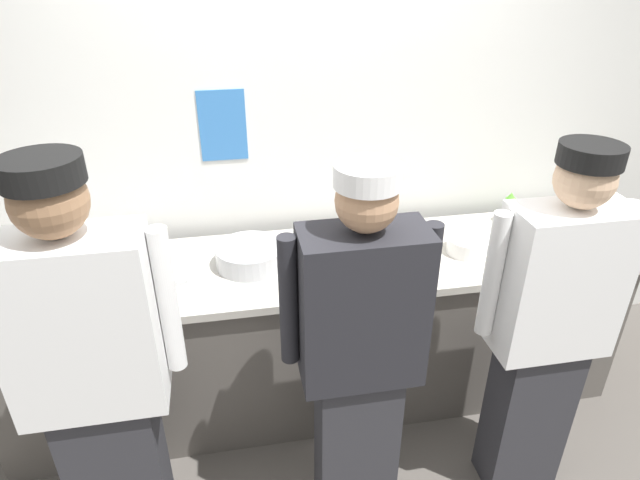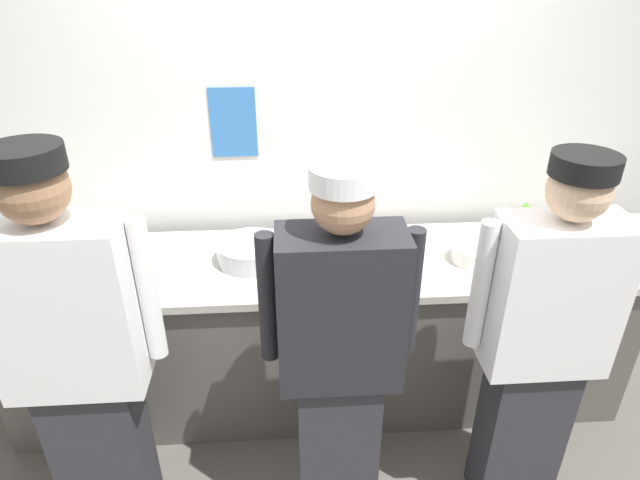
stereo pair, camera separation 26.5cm
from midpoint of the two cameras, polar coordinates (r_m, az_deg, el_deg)
name	(u,v)px [view 2 (the right image)]	position (r m, az deg, el deg)	size (l,w,h in m)	color
ground_plane	(325,444)	(3.02, 3.26, -20.77)	(9.00, 9.00, 0.00)	#514C47
wall_back	(314,141)	(2.99, 1.96, 10.37)	(5.11, 0.11, 2.71)	silver
prep_counter	(320,330)	(2.99, 2.61, -9.53)	(3.26, 0.73, 0.89)	#56514C
chef_near_left	(79,359)	(2.17, -20.87, -11.79)	(0.63, 0.24, 1.77)	#2D2D33
chef_center	(340,355)	(2.15, 5.69, -12.14)	(0.61, 0.24, 1.68)	#2D2D33
chef_far_right	(541,342)	(2.41, 25.29, -9.81)	(0.61, 0.24, 1.69)	#2D2D33
plate_stack_front	(474,254)	(2.85, 18.52, -1.44)	(0.22, 0.22, 0.08)	white
plate_stack_rear	(74,265)	(2.80, -22.10, -2.57)	(0.23, 0.23, 0.10)	white
mixing_bowl_steel	(251,252)	(2.71, -4.53, -1.31)	(0.34, 0.34, 0.10)	#B7BABF
sheet_tray	(148,258)	(2.82, -15.15, -1.96)	(0.41, 0.36, 0.02)	#B7BABF
squeeze_bottle_primary	(372,263)	(2.54, 8.52, -2.45)	(0.06, 0.06, 0.21)	orange
squeeze_bottle_secondary	(524,218)	(3.22, 22.97, 2.12)	(0.06, 0.06, 0.18)	#56A333
squeeze_bottle_spare	(510,241)	(2.94, 21.88, -0.13)	(0.06, 0.06, 0.18)	#56A333
ramekin_red_sauce	(514,267)	(2.84, 22.35, -2.72)	(0.09, 0.09, 0.04)	white
ramekin_yellow_sauce	(556,270)	(2.90, 26.02, -2.91)	(0.08, 0.08, 0.04)	white
ramekin_green_sauce	(69,252)	(2.99, -22.65, -1.25)	(0.09, 0.09, 0.04)	white
chefs_knife	(575,261)	(3.06, 27.59, -2.07)	(0.27, 0.03, 0.02)	#B7BABF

